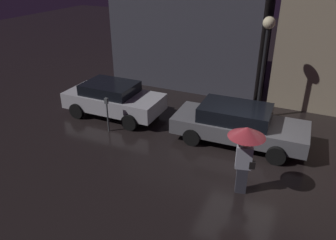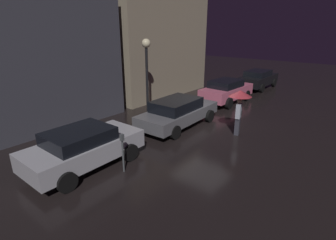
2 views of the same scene
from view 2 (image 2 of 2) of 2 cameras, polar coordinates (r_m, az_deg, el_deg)
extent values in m
plane|color=black|center=(12.73, 8.10, -1.85)|extent=(60.00, 60.00, 0.00)
cube|color=#3D3D47|center=(13.90, -26.39, 11.77)|extent=(7.48, 3.00, 6.39)
cube|color=gray|center=(18.89, -2.43, 16.07)|extent=(7.92, 3.00, 6.93)
cube|color=#B7B7BF|center=(9.51, -17.68, -6.05)|extent=(4.05, 1.84, 0.64)
cube|color=black|center=(9.22, -18.85, -3.36)|extent=(2.11, 1.61, 0.43)
cylinder|color=black|center=(10.95, -14.70, -4.14)|extent=(0.64, 0.22, 0.64)
cylinder|color=black|center=(9.65, -8.29, -6.98)|extent=(0.64, 0.22, 0.64)
cylinder|color=black|center=(9.88, -26.51, -8.36)|extent=(0.64, 0.22, 0.64)
cylinder|color=black|center=(8.42, -21.19, -12.47)|extent=(0.64, 0.22, 0.64)
cube|color=slate|center=(12.82, 2.33, 1.30)|extent=(4.68, 1.94, 0.55)
cube|color=black|center=(12.52, 1.85, 3.38)|extent=(2.46, 1.65, 0.50)
cylinder|color=black|center=(14.51, 2.94, 2.33)|extent=(0.62, 0.22, 0.62)
cylinder|color=black|center=(13.58, 9.00, 0.88)|extent=(0.62, 0.22, 0.62)
cylinder|color=black|center=(12.44, -4.98, -0.69)|extent=(0.62, 0.22, 0.62)
cylinder|color=black|center=(11.34, 1.52, -2.68)|extent=(0.62, 0.22, 0.62)
cube|color=#DB6684|center=(17.33, 12.63, 6.01)|extent=(4.11, 1.83, 0.69)
cube|color=black|center=(17.07, 12.51, 7.75)|extent=(2.16, 1.56, 0.44)
cylinder|color=black|center=(18.87, 12.05, 6.06)|extent=(0.68, 0.22, 0.68)
cylinder|color=black|center=(18.18, 16.73, 5.16)|extent=(0.68, 0.22, 0.68)
cylinder|color=black|center=(16.74, 8.00, 4.61)|extent=(0.68, 0.22, 0.68)
cylinder|color=black|center=(15.97, 13.13, 3.55)|extent=(0.68, 0.22, 0.68)
cube|color=black|center=(22.26, 19.03, 8.30)|extent=(4.28, 1.71, 0.68)
cube|color=black|center=(22.01, 19.03, 9.63)|extent=(2.23, 1.49, 0.41)
cylinder|color=black|center=(23.83, 18.23, 8.23)|extent=(0.65, 0.22, 0.65)
cylinder|color=black|center=(23.29, 22.07, 7.54)|extent=(0.65, 0.22, 0.65)
cylinder|color=black|center=(21.43, 15.54, 7.32)|extent=(0.65, 0.22, 0.65)
cylinder|color=black|center=(20.82, 19.75, 6.54)|extent=(0.65, 0.22, 0.65)
cube|color=#383842|center=(12.18, 14.84, -1.31)|extent=(0.34, 0.27, 0.80)
cube|color=#B2B7C6|center=(11.95, 15.14, 1.97)|extent=(0.47, 0.30, 0.67)
sphere|color=tan|center=(11.83, 15.33, 4.01)|extent=(0.22, 0.22, 0.22)
cylinder|color=black|center=(11.88, 15.25, 3.16)|extent=(0.02, 0.02, 0.78)
cone|color=#B2333D|center=(11.74, 15.48, 5.62)|extent=(0.99, 0.99, 0.27)
cube|color=black|center=(12.20, 15.55, 1.48)|extent=(0.18, 0.14, 0.22)
cylinder|color=#4C5154|center=(8.86, -9.75, -7.80)|extent=(0.06, 0.06, 1.14)
cube|color=#4C5154|center=(8.57, -10.01, -3.76)|extent=(0.12, 0.10, 0.22)
cylinder|color=black|center=(14.12, -4.56, 8.06)|extent=(0.14, 0.14, 3.61)
sphere|color=#F9EAB7|center=(13.86, -4.79, 16.32)|extent=(0.45, 0.45, 0.45)
camera|label=1|loc=(12.19, 57.30, 17.43)|focal=35.00mm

